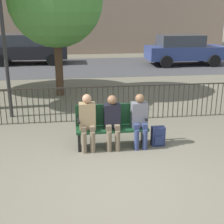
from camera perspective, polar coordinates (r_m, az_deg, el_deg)
The scene contains 11 objects.
ground_plane at distance 5.45m, azimuth 2.29°, elevation -13.35°, with size 80.00×80.00×0.00m, color #605B4C.
park_bench at distance 6.75m, azimuth -0.09°, elevation -2.32°, with size 1.54×0.45×0.92m.
seated_person_0 at distance 6.53m, azimuth -4.51°, elevation -1.38°, with size 0.34×0.39×1.21m.
seated_person_1 at distance 6.58m, azimuth 0.05°, elevation -1.35°, with size 0.34×0.39×1.17m.
seated_person_2 at distance 6.68m, azimuth 5.07°, elevation -1.10°, with size 0.34×0.39×1.18m.
backpack at distance 6.94m, azimuth 8.41°, elevation -4.43°, with size 0.29×0.21×0.43m.
fence_railing at distance 8.32m, azimuth -1.69°, elevation 2.14°, with size 9.01×0.03×0.95m.
lamp_post at distance 8.78m, azimuth -19.38°, elevation 14.36°, with size 0.28×0.28×3.67m.
street_surface at distance 16.84m, azimuth -4.66°, elevation 8.29°, with size 24.00×6.00×0.01m.
parked_car_0 at distance 18.23m, azimuth -15.26°, elevation 11.13°, with size 4.20×1.94×1.62m.
parked_car_1 at distance 17.67m, azimuth 12.99°, elevation 11.10°, with size 4.20×1.94×1.62m.
Camera 1 is at (-0.82, -4.58, 2.84)m, focal length 50.00 mm.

